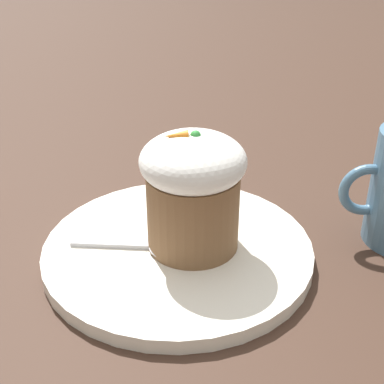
% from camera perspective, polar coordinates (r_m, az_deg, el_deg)
% --- Properties ---
extents(ground_plane, '(4.00, 4.00, 0.00)m').
position_cam_1_polar(ground_plane, '(0.48, -1.59, -6.86)').
color(ground_plane, '#3D281E').
extents(dessert_plate, '(0.24, 0.24, 0.01)m').
position_cam_1_polar(dessert_plate, '(0.47, -1.60, -6.23)').
color(dessert_plate, white).
rests_on(dessert_plate, ground_plane).
extents(carrot_cake, '(0.09, 0.09, 0.11)m').
position_cam_1_polar(carrot_cake, '(0.45, -0.00, 0.62)').
color(carrot_cake, brown).
rests_on(carrot_cake, dessert_plate).
extents(spoon, '(0.12, 0.04, 0.01)m').
position_cam_1_polar(spoon, '(0.46, -2.91, -5.93)').
color(spoon, silver).
rests_on(spoon, dessert_plate).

